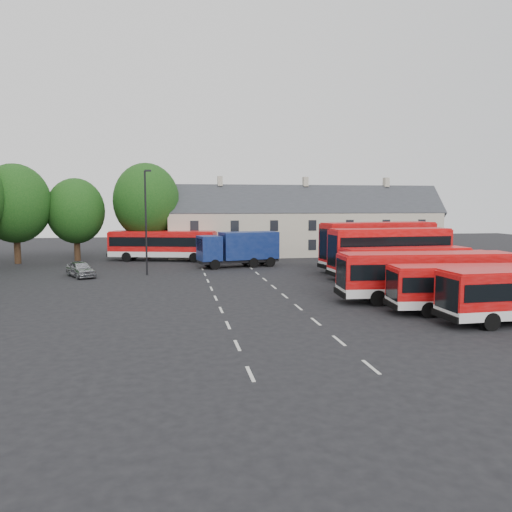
# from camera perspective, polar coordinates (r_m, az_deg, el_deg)

# --- Properties ---
(ground) EXTENTS (140.00, 140.00, 0.00)m
(ground) POSITION_cam_1_polar(r_m,az_deg,el_deg) (33.53, -4.34, -5.45)
(ground) COLOR black
(ground) RESTS_ON ground
(lane_markings) EXTENTS (5.15, 33.80, 0.01)m
(lane_markings) POSITION_cam_1_polar(r_m,az_deg,el_deg) (35.77, -0.63, -4.70)
(lane_markings) COLOR beige
(lane_markings) RESTS_ON ground
(terrace_houses) EXTENTS (35.70, 7.13, 10.06)m
(terrace_houses) POSITION_cam_1_polar(r_m,az_deg,el_deg) (65.03, 5.61, 3.52)
(terrace_houses) COLOR beige
(terrace_houses) RESTS_ON ground
(bus_row_b) EXTENTS (10.56, 3.32, 2.94)m
(bus_row_b) POSITION_cam_1_polar(r_m,az_deg,el_deg) (33.13, 23.75, -2.99)
(bus_row_b) COLOR silver
(bus_row_b) RESTS_ON ground
(bus_row_c) EXTENTS (12.00, 3.48, 3.35)m
(bus_row_c) POSITION_cam_1_polar(r_m,az_deg,el_deg) (35.75, 18.88, -1.77)
(bus_row_c) COLOR silver
(bus_row_c) RESTS_ON ground
(bus_row_d) EXTENTS (10.35, 3.83, 2.86)m
(bus_row_d) POSITION_cam_1_polar(r_m,az_deg,el_deg) (41.34, 20.20, -1.22)
(bus_row_d) COLOR silver
(bus_row_d) RESTS_ON ground
(bus_row_e) EXTENTS (10.85, 2.93, 3.04)m
(bus_row_e) POSITION_cam_1_polar(r_m,az_deg,el_deg) (43.04, 16.70, -0.68)
(bus_row_e) COLOR silver
(bus_row_e) RESTS_ON ground
(bus_dd_south) EXTENTS (11.03, 3.20, 4.47)m
(bus_dd_south) POSITION_cam_1_polar(r_m,az_deg,el_deg) (45.76, 15.04, 0.65)
(bus_dd_south) COLOR silver
(bus_dd_south) RESTS_ON ground
(bus_dd_north) EXTENTS (12.04, 4.63, 4.82)m
(bus_dd_north) POSITION_cam_1_polar(r_m,az_deg,el_deg) (50.63, 13.81, 1.41)
(bus_dd_north) COLOR silver
(bus_dd_north) RESTS_ON ground
(bus_north) EXTENTS (12.60, 5.70, 3.47)m
(bus_north) POSITION_cam_1_polar(r_m,az_deg,el_deg) (59.08, -10.59, 1.47)
(bus_north) COLOR silver
(bus_north) RESTS_ON ground
(box_truck) EXTENTS (8.76, 4.40, 3.67)m
(box_truck) POSITION_cam_1_polar(r_m,az_deg,el_deg) (52.48, -1.93, 0.99)
(box_truck) COLOR black
(box_truck) RESTS_ON ground
(silver_car) EXTENTS (3.50, 4.56, 1.45)m
(silver_car) POSITION_cam_1_polar(r_m,az_deg,el_deg) (48.07, -19.40, -1.42)
(silver_car) COLOR #9C9EA3
(silver_car) RESTS_ON ground
(lamppost) EXTENTS (0.67, 0.25, 9.75)m
(lamppost) POSITION_cam_1_polar(r_m,az_deg,el_deg) (47.31, -12.45, 4.11)
(lamppost) COLOR black
(lamppost) RESTS_ON ground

